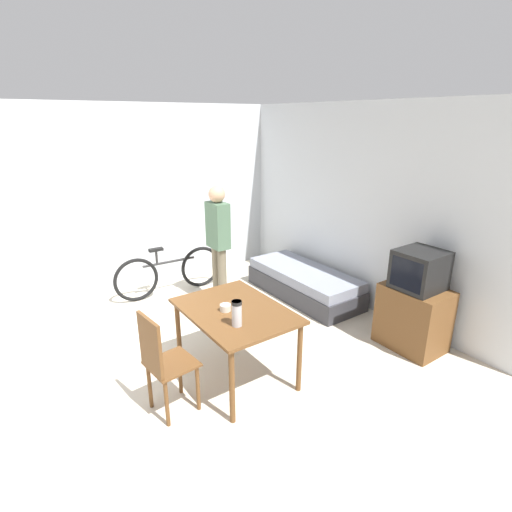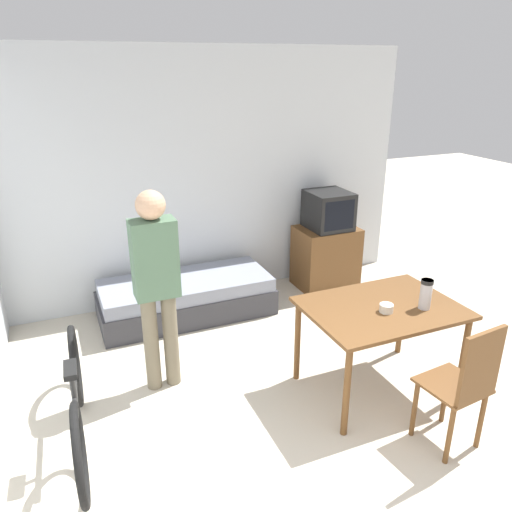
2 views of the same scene
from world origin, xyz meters
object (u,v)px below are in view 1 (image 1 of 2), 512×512
object	(u,v)px
dining_table	(235,317)
thermos_flask	(237,312)
daybed	(304,283)
wooden_chair	(162,360)
tv	(415,305)
bicycle	(170,272)
person_standing	(218,237)
mate_bowl	(225,308)

from	to	relation	value
dining_table	thermos_flask	bearing A→B (deg)	-29.04
daybed	wooden_chair	bearing A→B (deg)	-66.20
wooden_chair	thermos_flask	bearing A→B (deg)	74.37
daybed	wooden_chair	world-z (taller)	wooden_chair
daybed	tv	size ratio (longest dim) A/B	1.56
bicycle	person_standing	bearing A→B (deg)	33.02
wooden_chair	bicycle	distance (m)	2.62
dining_table	wooden_chair	size ratio (longest dim) A/B	1.21
thermos_flask	bicycle	bearing A→B (deg)	170.37
person_standing	wooden_chair	bearing A→B (deg)	-42.28
person_standing	mate_bowl	bearing A→B (deg)	-27.76
dining_table	wooden_chair	distance (m)	0.81
dining_table	person_standing	bearing A→B (deg)	155.29
tv	bicycle	bearing A→B (deg)	-150.58
daybed	mate_bowl	bearing A→B (deg)	-61.72
tv	mate_bowl	world-z (taller)	tv
bicycle	thermos_flask	world-z (taller)	thermos_flask
person_standing	daybed	bearing A→B (deg)	65.39
daybed	thermos_flask	size ratio (longest dim) A/B	7.55
bicycle	wooden_chair	bearing A→B (deg)	-24.45
daybed	dining_table	bearing A→B (deg)	-59.88
bicycle	person_standing	xyz separation A→B (m)	(0.69, 0.45, 0.64)
tv	dining_table	distance (m)	2.06
wooden_chair	bicycle	bearing A→B (deg)	155.55
wooden_chair	mate_bowl	xyz separation A→B (m)	(-0.12, 0.71, 0.24)
person_standing	thermos_flask	size ratio (longest dim) A/B	6.98
daybed	bicycle	world-z (taller)	bicycle
wooden_chair	person_standing	xyz separation A→B (m)	(-1.68, 1.53, 0.42)
daybed	bicycle	xyz separation A→B (m)	(-1.21, -1.57, 0.13)
mate_bowl	person_standing	bearing A→B (deg)	152.24
daybed	thermos_flask	xyz separation A→B (m)	(1.35, -2.01, 0.68)
bicycle	daybed	bearing A→B (deg)	52.49
bicycle	person_standing	distance (m)	1.04
daybed	wooden_chair	size ratio (longest dim) A/B	1.84
thermos_flask	mate_bowl	bearing A→B (deg)	168.20
wooden_chair	thermos_flask	distance (m)	0.75
dining_table	bicycle	bearing A→B (deg)	172.98
daybed	tv	world-z (taller)	tv
thermos_flask	person_standing	bearing A→B (deg)	154.63
daybed	mate_bowl	size ratio (longest dim) A/B	17.15
daybed	thermos_flask	bearing A→B (deg)	-56.05
wooden_chair	tv	bearing A→B (deg)	78.29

